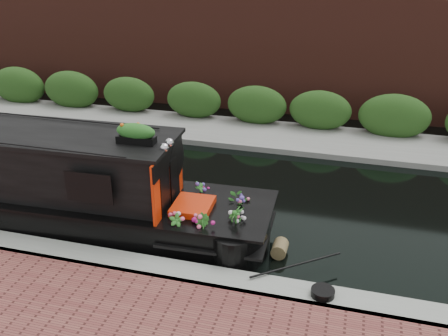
# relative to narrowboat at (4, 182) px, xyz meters

# --- Properties ---
(ground) EXTENTS (80.00, 80.00, 0.00)m
(ground) POSITION_rel_narrowboat_xyz_m (4.18, 1.98, -0.79)
(ground) COLOR black
(ground) RESTS_ON ground
(near_bank_coping) EXTENTS (40.00, 0.60, 0.50)m
(near_bank_coping) POSITION_rel_narrowboat_xyz_m (4.18, -1.32, -0.79)
(near_bank_coping) COLOR gray
(near_bank_coping) RESTS_ON ground
(far_bank_path) EXTENTS (40.00, 2.40, 0.34)m
(far_bank_path) POSITION_rel_narrowboat_xyz_m (4.18, 6.18, -0.79)
(far_bank_path) COLOR gray
(far_bank_path) RESTS_ON ground
(far_hedge) EXTENTS (40.00, 1.10, 2.80)m
(far_hedge) POSITION_rel_narrowboat_xyz_m (4.18, 7.08, -0.79)
(far_hedge) COLOR #224517
(far_hedge) RESTS_ON ground
(far_brick_wall) EXTENTS (40.00, 1.00, 8.00)m
(far_brick_wall) POSITION_rel_narrowboat_xyz_m (4.18, 9.18, -0.79)
(far_brick_wall) COLOR #4C2219
(far_brick_wall) RESTS_ON ground
(narrowboat) EXTENTS (11.42, 2.42, 2.67)m
(narrowboat) POSITION_rel_narrowboat_xyz_m (0.00, 0.00, 0.00)
(narrowboat) COLOR black
(narrowboat) RESTS_ON ground
(rope_fender) EXTENTS (0.30, 0.40, 0.30)m
(rope_fender) POSITION_rel_narrowboat_xyz_m (6.17, 0.00, -0.64)
(rope_fender) COLOR brown
(rope_fender) RESTS_ON ground
(coiled_mooring_rope) EXTENTS (0.40, 0.40, 0.12)m
(coiled_mooring_rope) POSITION_rel_narrowboat_xyz_m (7.11, -1.34, -0.48)
(coiled_mooring_rope) COLOR black
(coiled_mooring_rope) RESTS_ON near_bank_coping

